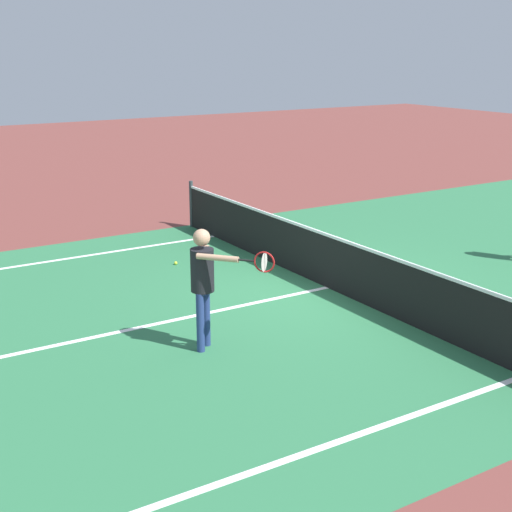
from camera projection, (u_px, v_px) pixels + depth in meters
ground_plane at (327, 288)px, 12.48m from camera, size 60.00×60.00×0.00m
court_surface_inbounds at (327, 287)px, 12.48m from camera, size 10.62×24.40×0.00m
line_center_service at (158, 323)px, 10.86m from camera, size 0.10×6.40×0.01m
net at (328, 260)px, 12.34m from camera, size 10.44×0.09×1.07m
player_near at (204, 275)px, 9.67m from camera, size 1.08×0.73×1.71m
tennis_ball_near_net at (176, 263)px, 13.77m from camera, size 0.07×0.07×0.07m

